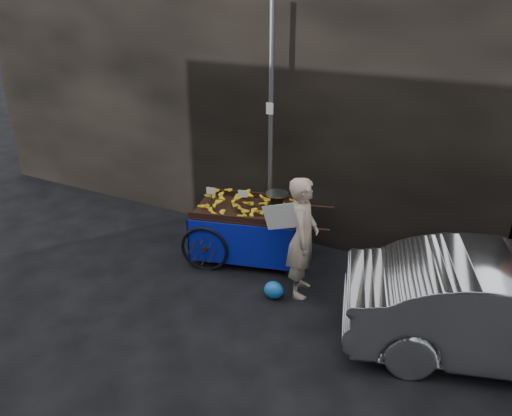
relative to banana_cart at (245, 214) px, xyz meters
The scene contains 7 objects.
ground 1.04m from the banana_cart, 102.43° to the right, with size 80.00×80.00×0.00m, color black.
building_wall 2.60m from the banana_cart, 82.76° to the left, with size 13.50×2.00×5.00m.
street_pole 1.39m from the banana_cart, 76.39° to the left, with size 0.12×0.10×4.00m.
banana_cart is the anchor object (origin of this frame).
vendor 1.38m from the banana_cart, 24.00° to the right, with size 0.89×0.75×1.82m.
plastic_bag 1.47m from the banana_cart, 42.60° to the right, with size 0.29×0.23×0.26m, color blue.
parked_car 4.07m from the banana_cart, ahead, with size 1.38×3.97×1.31m, color silver.
Camera 1 is at (3.72, -5.75, 4.22)m, focal length 35.00 mm.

